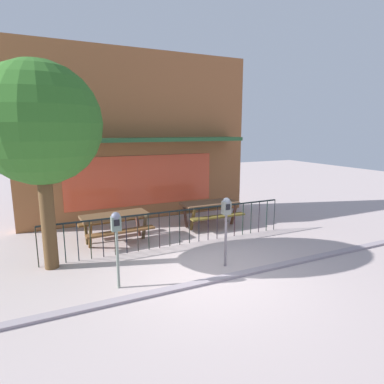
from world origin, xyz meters
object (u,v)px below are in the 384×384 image
at_px(picnic_table_left, 115,220).
at_px(street_tree, 40,125).
at_px(picnic_table_right, 210,207).
at_px(parking_meter_near, 226,214).
at_px(parking_meter_far, 116,230).

xyz_separation_m(picnic_table_left, street_tree, (-1.67, -1.13, 2.54)).
xyz_separation_m(picnic_table_right, parking_meter_near, (-1.15, -2.92, 0.62)).
bearing_deg(parking_meter_near, picnic_table_right, 68.49).
distance_m(picnic_table_right, street_tree, 5.54).
height_order(picnic_table_left, picnic_table_right, same).
bearing_deg(picnic_table_left, street_tree, -145.94).
relative_size(picnic_table_left, street_tree, 0.43).
bearing_deg(picnic_table_left, parking_meter_far, -100.69).
bearing_deg(picnic_table_right, street_tree, -164.03).
bearing_deg(parking_meter_near, street_tree, 156.41).
distance_m(picnic_table_left, street_tree, 3.24).
bearing_deg(picnic_table_right, parking_meter_far, -140.59).
xyz_separation_m(parking_meter_near, parking_meter_far, (-2.42, -0.02, -0.04)).
distance_m(picnic_table_right, parking_meter_near, 3.20).
relative_size(picnic_table_left, parking_meter_near, 1.19).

